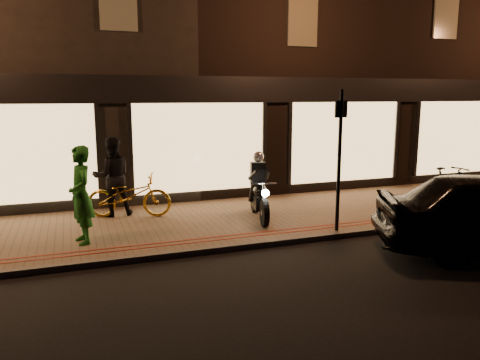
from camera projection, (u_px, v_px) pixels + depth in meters
name	position (u px, v px, depth m)	size (l,w,h in m)	color
ground	(254.00, 249.00, 9.26)	(90.00, 90.00, 0.00)	black
sidewalk	(223.00, 221.00, 11.10)	(50.00, 4.00, 0.12)	brown
kerb_stone	(253.00, 245.00, 9.29)	(50.00, 0.14, 0.12)	#59544C
red_kerb_lines	(244.00, 235.00, 9.74)	(50.00, 0.26, 0.01)	maroon
building_row	(163.00, 60.00, 16.81)	(48.00, 10.11, 8.50)	black
motorcycle	(259.00, 193.00, 10.98)	(0.71, 1.92, 1.59)	black
sign_post	(339.00, 153.00, 9.85)	(0.34, 0.13, 3.00)	black
bicycle_gold	(129.00, 196.00, 11.16)	(0.69, 1.99, 1.04)	gold
bicycle_dark	(448.00, 188.00, 11.78)	(0.53, 1.88, 1.13)	black
person_green	(81.00, 195.00, 9.11)	(0.70, 0.46, 1.93)	#1B671C
person_dark	(112.00, 177.00, 11.23)	(0.93, 0.72, 1.91)	black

